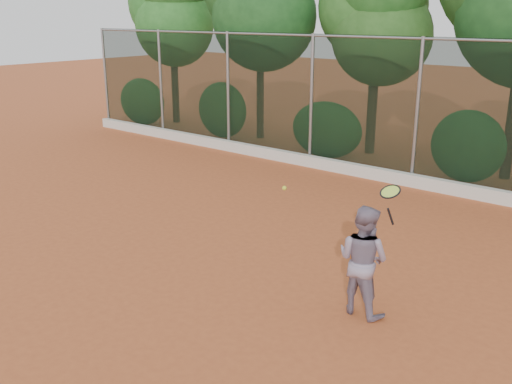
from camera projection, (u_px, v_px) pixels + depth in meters
The scene contains 6 objects.
ground at pixel (215, 284), 8.80m from camera, with size 80.00×80.00×0.00m, color #B4552A.
concrete_curb at pixel (408, 180), 13.79m from camera, with size 24.00×0.20×0.30m, color silver.
tennis_player at pixel (363, 260), 7.77m from camera, with size 0.76×0.59×1.56m, color gray.
chainlink_fence at pixel (417, 108), 13.41m from camera, with size 24.09×0.09×3.50m.
tennis_racket at pixel (390, 195), 7.17m from camera, with size 0.32×0.30×0.55m.
tennis_ball_in_flight at pixel (284, 188), 7.80m from camera, with size 0.06×0.06×0.06m.
Camera 1 is at (5.55, -5.76, 4.00)m, focal length 40.00 mm.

